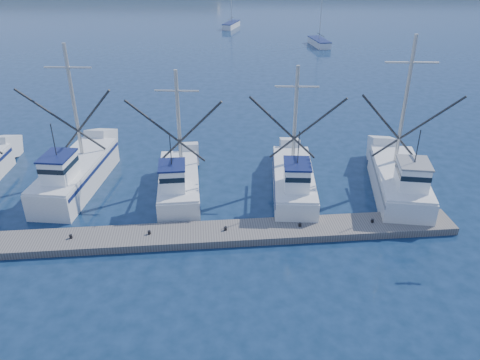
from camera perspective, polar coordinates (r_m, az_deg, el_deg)
ground at (r=20.86m, az=10.07°, el=-15.96°), size 500.00×500.00×0.00m
floating_dock at (r=25.09m, az=-8.66°, el=-6.80°), size 30.86×6.19×0.41m
trawler_fleet at (r=28.87m, az=-6.55°, el=0.03°), size 29.87×8.63×9.49m
sailboat_near at (r=72.66m, az=9.61°, el=16.20°), size 2.94×5.92×8.10m
sailboat_far at (r=87.02m, az=-1.07°, el=18.37°), size 2.92×5.94×8.10m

